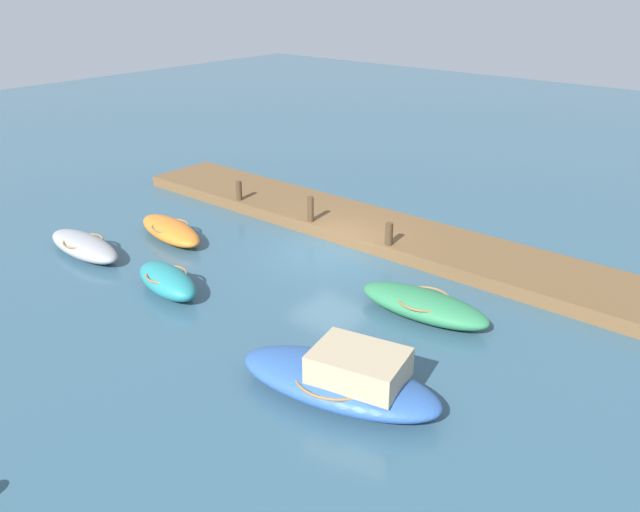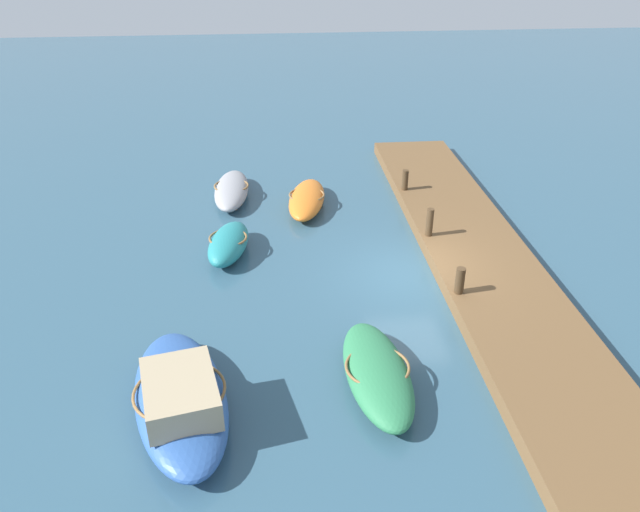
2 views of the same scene
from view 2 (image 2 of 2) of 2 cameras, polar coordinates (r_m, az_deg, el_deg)
ground_plane at (r=19.71m, az=8.16°, el=-1.76°), size 84.00×84.00×0.00m
dock_platform at (r=20.24m, az=14.66°, el=-0.87°), size 22.14×3.23×0.45m
rowboat_orange at (r=23.80m, az=-1.20°, el=5.17°), size 3.80×1.94×0.67m
rowboat_grey at (r=24.81m, az=-8.01°, el=5.94°), size 3.82×1.45×0.68m
dinghy_teal at (r=20.69m, az=-8.29°, el=1.13°), size 3.03×1.70×0.80m
rowboat_green at (r=15.21m, az=5.19°, el=-10.50°), size 4.04×1.70×0.73m
motorboat_blue at (r=14.60m, az=-12.53°, el=-12.37°), size 5.28×3.02×1.34m
mooring_post_west at (r=18.08m, az=12.55°, el=-2.18°), size 0.26×0.26×0.79m
mooring_post_mid_west at (r=21.00m, az=9.90°, el=3.03°), size 0.23×0.23×0.96m
mooring_post_mid_east at (r=24.43m, az=7.72°, el=6.84°), size 0.23×0.23×0.79m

